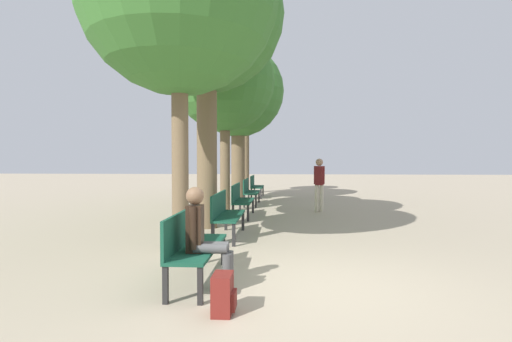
# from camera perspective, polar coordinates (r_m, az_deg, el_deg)

# --- Properties ---
(ground_plane) EXTENTS (80.00, 80.00, 0.00)m
(ground_plane) POSITION_cam_1_polar(r_m,az_deg,el_deg) (5.33, 7.57, -16.10)
(ground_plane) COLOR tan
(bench_row_0) EXTENTS (0.49, 1.79, 0.94)m
(bench_row_0) POSITION_cam_1_polar(r_m,az_deg,el_deg) (5.46, -9.21, -9.79)
(bench_row_0) COLOR #144733
(bench_row_0) RESTS_ON ground_plane
(bench_row_1) EXTENTS (0.49, 1.79, 0.94)m
(bench_row_1) POSITION_cam_1_polar(r_m,az_deg,el_deg) (8.39, -4.50, -5.78)
(bench_row_1) COLOR #144733
(bench_row_1) RESTS_ON ground_plane
(bench_row_2) EXTENTS (0.49, 1.79, 0.94)m
(bench_row_2) POSITION_cam_1_polar(r_m,az_deg,el_deg) (11.36, -2.27, -3.84)
(bench_row_2) COLOR #144733
(bench_row_2) RESTS_ON ground_plane
(bench_row_3) EXTENTS (0.49, 1.79, 0.94)m
(bench_row_3) POSITION_cam_1_polar(r_m,az_deg,el_deg) (14.35, -0.97, -2.70)
(bench_row_3) COLOR #144733
(bench_row_3) RESTS_ON ground_plane
(bench_row_4) EXTENTS (0.49, 1.79, 0.94)m
(bench_row_4) POSITION_cam_1_polar(r_m,az_deg,el_deg) (17.34, -0.12, -1.96)
(bench_row_4) COLOR #144733
(bench_row_4) RESTS_ON ground_plane
(tree_row_1) EXTENTS (3.67, 3.67, 6.90)m
(tree_row_1) POSITION_cam_1_polar(r_m,az_deg,el_deg) (10.16, -7.09, 21.04)
(tree_row_1) COLOR brown
(tree_row_1) RESTS_ON ground_plane
(tree_row_2) EXTENTS (3.11, 3.11, 5.62)m
(tree_row_2) POSITION_cam_1_polar(r_m,az_deg,el_deg) (12.72, -4.47, 12.55)
(tree_row_2) COLOR brown
(tree_row_2) RESTS_ON ground_plane
(tree_row_3) EXTENTS (3.67, 3.67, 6.22)m
(tree_row_3) POSITION_cam_1_polar(r_m,az_deg,el_deg) (16.28, -2.59, 11.17)
(tree_row_3) COLOR brown
(tree_row_3) RESTS_ON ground_plane
(tree_row_4) EXTENTS (2.37, 2.37, 5.97)m
(tree_row_4) POSITION_cam_1_polar(r_m,az_deg,el_deg) (19.48, -1.50, 10.65)
(tree_row_4) COLOR brown
(tree_row_4) RESTS_ON ground_plane
(person_seated) EXTENTS (0.58, 0.33, 1.29)m
(person_seated) POSITION_cam_1_polar(r_m,az_deg,el_deg) (5.07, -7.39, -9.01)
(person_seated) COLOR #4C4C4C
(person_seated) RESTS_ON ground_plane
(backpack) EXTENTS (0.24, 0.33, 0.42)m
(backpack) POSITION_cam_1_polar(r_m,az_deg,el_deg) (4.40, -4.71, -17.14)
(backpack) COLOR maroon
(backpack) RESTS_ON ground_plane
(pedestrian_near) EXTENTS (0.34, 0.26, 1.66)m
(pedestrian_near) POSITION_cam_1_polar(r_m,az_deg,el_deg) (12.55, 9.03, -1.48)
(pedestrian_near) COLOR beige
(pedestrian_near) RESTS_ON ground_plane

